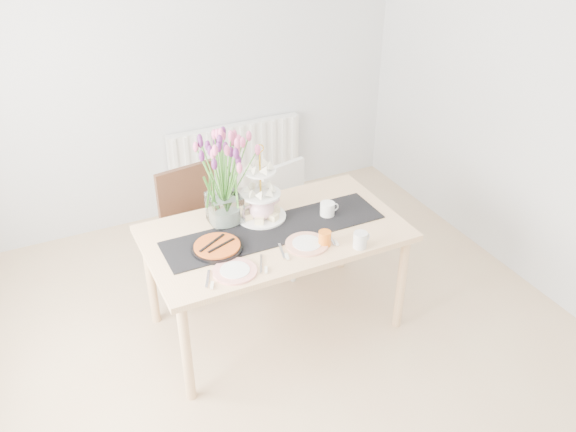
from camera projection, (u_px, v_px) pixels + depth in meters
name	position (u px, v px, depth m)	size (l,w,h in m)	color
room_shell	(297.00, 194.00, 3.05)	(4.50, 4.50, 4.50)	tan
radiator	(236.00, 157.00, 5.36)	(1.20, 0.08, 0.60)	white
dining_table	(275.00, 241.00, 3.82)	(1.60, 0.90, 0.75)	tan
chair_brown	(196.00, 220.00, 4.33)	(0.50, 0.50, 0.89)	#3C2315
chair_white	(291.00, 208.00, 4.61)	(0.47, 0.47, 0.78)	silver
table_runner	(275.00, 230.00, 3.78)	(1.40, 0.35, 0.01)	black
tulip_vase	(222.00, 167.00, 3.66)	(0.70, 0.70, 0.61)	silver
cake_stand	(261.00, 200.00, 3.84)	(0.32, 0.32, 0.47)	gold
teapot	(261.00, 208.00, 3.85)	(0.26, 0.21, 0.17)	white
cream_jug	(327.00, 209.00, 3.91)	(0.09, 0.09, 0.09)	white
tart_tin	(217.00, 248.00, 3.59)	(0.31, 0.31, 0.04)	black
mug_white	(360.00, 240.00, 3.60)	(0.08, 0.08, 0.10)	silver
mug_orange	(325.00, 238.00, 3.63)	(0.08, 0.08, 0.09)	orange
plate_left	(235.00, 271.00, 3.41)	(0.25, 0.25, 0.01)	white
plate_right	(307.00, 244.00, 3.64)	(0.26, 0.26, 0.01)	silver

